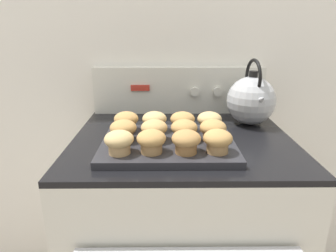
# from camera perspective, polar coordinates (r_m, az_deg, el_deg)

# --- Properties ---
(wall_back) EXTENTS (8.00, 0.05, 2.40)m
(wall_back) POSITION_cam_1_polar(r_m,az_deg,el_deg) (1.32, 2.04, 15.38)
(wall_back) COLOR white
(wall_back) RESTS_ON ground_plane
(stove_range) EXTENTS (0.73, 0.68, 0.91)m
(stove_range) POSITION_cam_1_polar(r_m,az_deg,el_deg) (1.27, 2.36, -21.58)
(stove_range) COLOR silver
(stove_range) RESTS_ON ground_plane
(control_panel) EXTENTS (0.72, 0.07, 0.20)m
(control_panel) POSITION_cam_1_polar(r_m,az_deg,el_deg) (1.29, 2.10, 6.87)
(control_panel) COLOR silver
(control_panel) RESTS_ON stove_range
(muffin_pan) EXTENTS (0.41, 0.31, 0.02)m
(muffin_pan) POSITION_cam_1_polar(r_m,az_deg,el_deg) (0.93, 0.04, -3.44)
(muffin_pan) COLOR #28282D
(muffin_pan) RESTS_ON stove_range
(muffin_r0_c0) EXTENTS (0.08, 0.08, 0.07)m
(muffin_r0_c0) POSITION_cam_1_polar(r_m,az_deg,el_deg) (0.83, -9.29, -2.94)
(muffin_r0_c0) COLOR tan
(muffin_r0_c0) RESTS_ON muffin_pan
(muffin_r0_c1) EXTENTS (0.08, 0.08, 0.07)m
(muffin_r0_c1) POSITION_cam_1_polar(r_m,az_deg,el_deg) (0.83, -3.19, -2.82)
(muffin_r0_c1) COLOR #A37A4C
(muffin_r0_c1) RESTS_ON muffin_pan
(muffin_r0_c2) EXTENTS (0.08, 0.08, 0.07)m
(muffin_r0_c2) POSITION_cam_1_polar(r_m,az_deg,el_deg) (0.83, 3.20, -2.87)
(muffin_r0_c2) COLOR olive
(muffin_r0_c2) RESTS_ON muffin_pan
(muffin_r0_c3) EXTENTS (0.08, 0.08, 0.07)m
(muffin_r0_c3) POSITION_cam_1_polar(r_m,az_deg,el_deg) (0.84, 9.45, -2.74)
(muffin_r0_c3) COLOR #A37A4C
(muffin_r0_c3) RESTS_ON muffin_pan
(muffin_r1_c0) EXTENTS (0.08, 0.08, 0.07)m
(muffin_r1_c0) POSITION_cam_1_polar(r_m,az_deg,el_deg) (0.92, -8.50, -0.75)
(muffin_r1_c0) COLOR olive
(muffin_r1_c0) RESTS_ON muffin_pan
(muffin_r1_c1) EXTENTS (0.08, 0.08, 0.07)m
(muffin_r1_c1) POSITION_cam_1_polar(r_m,az_deg,el_deg) (0.92, -2.65, -0.73)
(muffin_r1_c1) COLOR #A37A4C
(muffin_r1_c1) RESTS_ON muffin_pan
(muffin_r1_c2) EXTENTS (0.08, 0.08, 0.07)m
(muffin_r1_c2) POSITION_cam_1_polar(r_m,az_deg,el_deg) (0.92, 3.02, -0.70)
(muffin_r1_c2) COLOR tan
(muffin_r1_c2) RESTS_ON muffin_pan
(muffin_r1_c3) EXTENTS (0.08, 0.08, 0.07)m
(muffin_r1_c3) POSITION_cam_1_polar(r_m,az_deg,el_deg) (0.93, 8.57, -0.70)
(muffin_r1_c3) COLOR tan
(muffin_r1_c3) RESTS_ON muffin_pan
(muffin_r2_c0) EXTENTS (0.08, 0.08, 0.07)m
(muffin_r2_c0) POSITION_cam_1_polar(r_m,az_deg,el_deg) (1.01, -7.95, 0.98)
(muffin_r2_c0) COLOR #A37A4C
(muffin_r2_c0) RESTS_ON muffin_pan
(muffin_r2_c1) EXTENTS (0.08, 0.08, 0.07)m
(muffin_r2_c1) POSITION_cam_1_polar(r_m,az_deg,el_deg) (1.00, -2.59, 1.01)
(muffin_r2_c1) COLOR olive
(muffin_r2_c1) RESTS_ON muffin_pan
(muffin_r2_c2) EXTENTS (0.08, 0.08, 0.07)m
(muffin_r2_c2) POSITION_cam_1_polar(r_m,az_deg,el_deg) (1.00, 2.58, 0.97)
(muffin_r2_c2) COLOR tan
(muffin_r2_c2) RESTS_ON muffin_pan
(muffin_r2_c3) EXTENTS (0.08, 0.08, 0.07)m
(muffin_r2_c3) POSITION_cam_1_polar(r_m,az_deg,el_deg) (1.01, 7.90, 0.95)
(muffin_r2_c3) COLOR olive
(muffin_r2_c3) RESTS_ON muffin_pan
(tea_kettle) EXTENTS (0.18, 0.21, 0.25)m
(tea_kettle) POSITION_cam_1_polar(r_m,az_deg,el_deg) (1.17, 15.57, 4.83)
(tea_kettle) COLOR #ADAFB5
(tea_kettle) RESTS_ON stove_range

